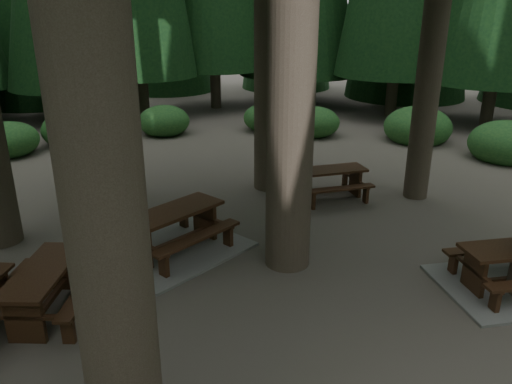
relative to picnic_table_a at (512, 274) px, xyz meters
name	(u,v)px	position (x,y,z in m)	size (l,w,h in m)	color
ground	(253,276)	(-3.91, 2.24, -0.27)	(80.00, 80.00, 0.00)	#534D43
picnic_table_a	(512,274)	(0.00, 0.00, 0.00)	(2.76, 2.46, 0.80)	gray
picnic_table_b	(45,284)	(-7.38, 2.53, 0.26)	(2.15, 2.32, 0.80)	#35190F
picnic_table_c	(175,236)	(-4.94, 3.80, 0.05)	(3.28, 3.05, 0.89)	gray
picnic_table_d	(330,178)	(-0.49, 5.08, 0.24)	(1.97, 1.68, 0.77)	#35190F
shrub_ring	(270,233)	(-3.21, 2.99, 0.13)	(23.86, 24.64, 1.49)	#1B5025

